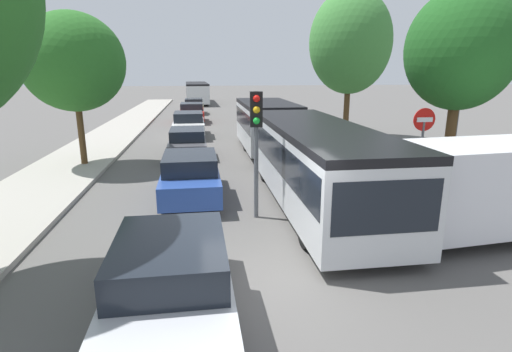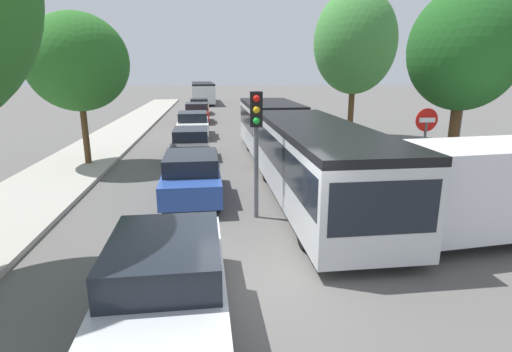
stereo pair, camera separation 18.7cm
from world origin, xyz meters
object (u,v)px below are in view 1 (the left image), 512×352
object	(u,v)px
queued_car_white	(189,124)
traffic_light	(256,127)
tree_left_mid	(73,62)
queued_car_tan	(194,106)
queued_car_graphite	(188,143)
articulated_bus	(290,140)
white_van	(473,189)
direction_sign_post	(458,114)
city_bus_rear	(197,91)
queued_car_red	(192,112)
queued_car_blue	(191,176)
tree_right_mid	(351,45)
no_entry_sign	(422,139)
queued_car_silver	(172,280)
tree_right_near	(461,50)

from	to	relation	value
queued_car_white	traffic_light	bearing A→B (deg)	-172.05
tree_left_mid	queued_car_tan	bearing A→B (deg)	78.51
tree_left_mid	queued_car_graphite	bearing A→B (deg)	15.90
articulated_bus	queued_car_graphite	bearing A→B (deg)	-133.88
queued_car_graphite	white_van	bearing A→B (deg)	-146.49
white_van	direction_sign_post	size ratio (longest dim) A/B	1.44
city_bus_rear	white_van	xyz separation A→B (m)	(6.86, -41.93, -0.17)
queued_car_red	articulated_bus	bearing A→B (deg)	-167.44
articulated_bus	traffic_light	distance (m)	4.86
traffic_light	queued_car_graphite	bearing A→B (deg)	-161.34
queued_car_tan	queued_car_blue	bearing A→B (deg)	179.82
queued_car_blue	tree_right_mid	xyz separation A→B (m)	(8.88, 10.54, 4.57)
queued_car_blue	queued_car_white	world-z (taller)	queued_car_white
no_entry_sign	white_van	bearing A→B (deg)	-8.44
white_van	traffic_light	bearing A→B (deg)	-28.91
city_bus_rear	no_entry_sign	world-z (taller)	no_entry_sign
city_bus_rear	queued_car_red	size ratio (longest dim) A/B	2.66
tree_right_mid	white_van	bearing A→B (deg)	-98.70
city_bus_rear	queued_car_tan	xyz separation A→B (m)	(-0.15, -12.45, -0.71)
queued_car_blue	white_van	xyz separation A→B (m)	(6.65, -4.02, 0.52)
queued_car_red	no_entry_sign	xyz separation A→B (m)	(7.52, -20.05, 1.13)
articulated_bus	city_bus_rear	size ratio (longest dim) A/B	1.42
queued_car_blue	traffic_light	size ratio (longest dim) A/B	1.22
city_bus_rear	direction_sign_post	bearing A→B (deg)	-169.01
queued_car_silver	no_entry_sign	distance (m)	9.26
tree_right_near	white_van	bearing A→B (deg)	-114.55
queued_car_white	white_van	xyz separation A→B (m)	(7.07, -16.26, 0.49)
city_bus_rear	queued_car_silver	distance (m)	44.40
no_entry_sign	direction_sign_post	size ratio (longest dim) A/B	0.78
queued_car_white	traffic_light	distance (m)	14.49
articulated_bus	queued_car_red	distance (m)	17.33
queued_car_tan	white_van	bearing A→B (deg)	-167.60
traffic_light	articulated_bus	bearing A→B (deg)	161.01
queued_car_graphite	tree_right_near	bearing A→B (deg)	-128.61
queued_car_silver	queued_car_tan	world-z (taller)	queued_car_silver
queued_car_blue	no_entry_sign	xyz separation A→B (m)	(7.13, -0.84, 1.15)
queued_car_silver	city_bus_rear	bearing A→B (deg)	-0.86
articulated_bus	queued_car_tan	distance (m)	23.43
queued_car_silver	queued_car_graphite	distance (m)	12.58
queued_car_red	tree_right_near	xyz separation A→B (m)	(8.65, -19.72, 3.75)
queued_car_red	white_van	distance (m)	24.29
queued_car_tan	traffic_light	world-z (taller)	traffic_light
traffic_light	city_bus_rear	bearing A→B (deg)	-173.06
articulated_bus	queued_car_silver	bearing A→B (deg)	-23.79
direction_sign_post	city_bus_rear	bearing A→B (deg)	-66.29
queued_car_blue	queued_car_white	distance (m)	12.24
queued_car_graphite	queued_car_blue	bearing A→B (deg)	-178.24
tree_right_near	queued_car_white	bearing A→B (deg)	124.26
tree_right_mid	queued_car_graphite	bearing A→B (deg)	-154.10
direction_sign_post	queued_car_white	bearing A→B (deg)	-43.09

